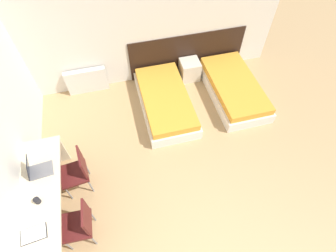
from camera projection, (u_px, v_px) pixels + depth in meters
name	position (u px, v px, depth m)	size (l,w,h in m)	color
wall_back	(143.00, 24.00, 5.01)	(5.69, 0.05, 2.70)	silver
headboard_panel	(187.00, 54.00, 5.82)	(2.59, 0.03, 0.97)	black
bed_near_window	(165.00, 101.00, 5.39)	(0.98, 1.90, 0.38)	silver
bed_near_door	(233.00, 88.00, 5.61)	(0.98, 1.90, 0.38)	silver
nightstand	(190.00, 70.00, 5.90)	(0.42, 0.40, 0.45)	beige
radiator	(87.00, 81.00, 5.60)	(0.85, 0.12, 0.57)	silver
desk	(43.00, 202.00, 3.73)	(0.57, 2.02, 0.72)	beige
chair_near_laptop	(77.00, 171.00, 4.09)	(0.46, 0.46, 0.90)	#511919
chair_near_notebook	(80.00, 223.00, 3.61)	(0.43, 0.43, 0.90)	#511919
laptop	(37.00, 169.00, 3.79)	(0.36, 0.28, 0.34)	slate
open_notebook	(34.00, 234.00, 3.32)	(0.34, 0.23, 0.02)	black
mug	(37.00, 201.00, 3.54)	(0.08, 0.08, 0.09)	black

